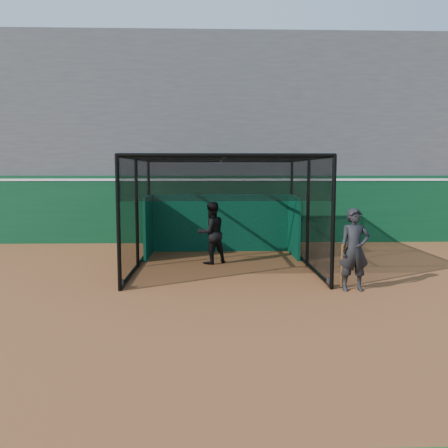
{
  "coord_description": "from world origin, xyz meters",
  "views": [
    {
      "loc": [
        0.65,
        -9.22,
        2.64
      ],
      "look_at": [
        1.01,
        2.0,
        1.4
      ],
      "focal_mm": 38.0,
      "sensor_mm": 36.0,
      "label": 1
    }
  ],
  "objects": [
    {
      "name": "ground",
      "position": [
        0.0,
        0.0,
        0.0
      ],
      "size": [
        120.0,
        120.0,
        0.0
      ],
      "primitive_type": "plane",
      "color": "brown",
      "rests_on": "ground"
    },
    {
      "name": "outfield_wall",
      "position": [
        0.0,
        8.5,
        1.29
      ],
      "size": [
        50.0,
        0.5,
        2.5
      ],
      "color": "#0A3C1E",
      "rests_on": "ground"
    },
    {
      "name": "grandstand",
      "position": [
        0.0,
        12.27,
        4.48
      ],
      "size": [
        50.0,
        7.85,
        8.95
      ],
      "color": "#4C4C4F",
      "rests_on": "ground"
    },
    {
      "name": "batting_cage",
      "position": [
        1.04,
        3.87,
        1.5
      ],
      "size": [
        4.84,
        5.46,
        3.0
      ],
      "color": "black",
      "rests_on": "ground"
    },
    {
      "name": "batter",
      "position": [
        0.71,
        4.3,
        0.89
      ],
      "size": [
        1.09,
        1.02,
        1.79
      ],
      "primitive_type": "imported",
      "rotation": [
        0.0,
        0.0,
        3.66
      ],
      "color": "black",
      "rests_on": "ground"
    },
    {
      "name": "on_deck_player",
      "position": [
        3.87,
        1.05,
        0.92
      ],
      "size": [
        0.69,
        0.47,
        1.85
      ],
      "color": "black",
      "rests_on": "ground"
    }
  ]
}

